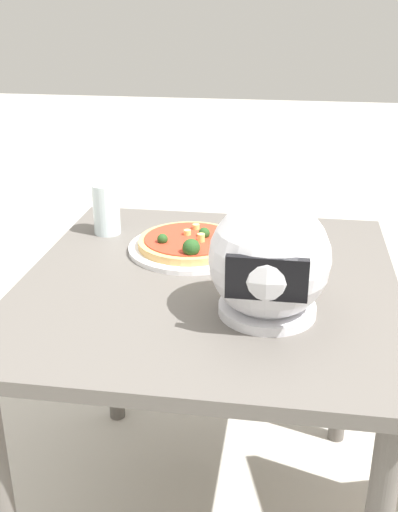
% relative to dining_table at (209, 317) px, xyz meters
% --- Properties ---
extents(dining_table, '(0.83, 0.89, 0.71)m').
position_rel_dining_table_xyz_m(dining_table, '(0.00, 0.00, 0.00)').
color(dining_table, '#5B5651').
rests_on(dining_table, ground).
extents(pizza_plate, '(0.30, 0.30, 0.01)m').
position_rel_dining_table_xyz_m(pizza_plate, '(0.07, -0.16, 0.10)').
color(pizza_plate, white).
rests_on(pizza_plate, dining_table).
extents(pizza, '(0.26, 0.26, 0.05)m').
position_rel_dining_table_xyz_m(pizza, '(0.07, -0.15, 0.12)').
color(pizza, tan).
rests_on(pizza, pizza_plate).
extents(motorcycle_helmet, '(0.24, 0.24, 0.24)m').
position_rel_dining_table_xyz_m(motorcycle_helmet, '(-0.14, 0.14, 0.21)').
color(motorcycle_helmet, silver).
rests_on(motorcycle_helmet, dining_table).
extents(drinking_glass, '(0.07, 0.07, 0.13)m').
position_rel_dining_table_xyz_m(drinking_glass, '(0.31, -0.24, 0.16)').
color(drinking_glass, silver).
rests_on(drinking_glass, dining_table).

